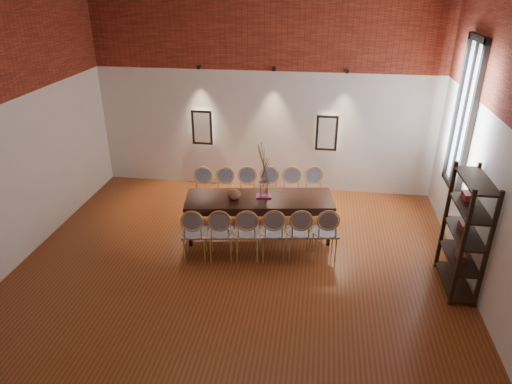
# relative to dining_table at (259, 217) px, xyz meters

# --- Properties ---
(floor) EXTENTS (7.00, 7.00, 0.02)m
(floor) POSITION_rel_dining_table_xyz_m (-0.20, -1.39, -0.39)
(floor) COLOR brown
(floor) RESTS_ON ground
(wall_back) EXTENTS (7.00, 0.10, 4.00)m
(wall_back) POSITION_rel_dining_table_xyz_m (-0.20, 2.16, 1.62)
(wall_back) COLOR silver
(wall_back) RESTS_ON ground
(wall_front) EXTENTS (7.00, 0.10, 4.00)m
(wall_front) POSITION_rel_dining_table_xyz_m (-0.20, -4.94, 1.62)
(wall_front) COLOR silver
(wall_front) RESTS_ON ground
(brick_band_back) EXTENTS (7.00, 0.02, 1.50)m
(brick_band_back) POSITION_rel_dining_table_xyz_m (-0.20, 2.09, 2.88)
(brick_band_back) COLOR maroon
(brick_band_back) RESTS_ON ground
(brick_band_front) EXTENTS (7.00, 0.02, 1.50)m
(brick_band_front) POSITION_rel_dining_table_xyz_m (-0.20, -4.87, 2.88)
(brick_band_front) COLOR maroon
(brick_band_front) RESTS_ON ground
(niche_left) EXTENTS (0.36, 0.06, 0.66)m
(niche_left) POSITION_rel_dining_table_xyz_m (-1.50, 2.06, 0.93)
(niche_left) COLOR #FFEAC6
(niche_left) RESTS_ON wall_back
(niche_right) EXTENTS (0.36, 0.06, 0.66)m
(niche_right) POSITION_rel_dining_table_xyz_m (1.10, 2.06, 0.93)
(niche_right) COLOR #FFEAC6
(niche_right) RESTS_ON wall_back
(spot_fixture_left) EXTENTS (0.08, 0.10, 0.08)m
(spot_fixture_left) POSITION_rel_dining_table_xyz_m (-1.50, 2.03, 2.17)
(spot_fixture_left) COLOR black
(spot_fixture_left) RESTS_ON wall_back
(spot_fixture_mid) EXTENTS (0.08, 0.10, 0.08)m
(spot_fixture_mid) POSITION_rel_dining_table_xyz_m (-0.00, 2.03, 2.17)
(spot_fixture_mid) COLOR black
(spot_fixture_mid) RESTS_ON wall_back
(spot_fixture_right) EXTENTS (0.08, 0.10, 0.08)m
(spot_fixture_right) POSITION_rel_dining_table_xyz_m (1.40, 2.03, 2.17)
(spot_fixture_right) COLOR black
(spot_fixture_right) RESTS_ON wall_back
(window_glass) EXTENTS (0.02, 0.78, 2.38)m
(window_glass) POSITION_rel_dining_table_xyz_m (3.26, 0.61, 1.77)
(window_glass) COLOR silver
(window_glass) RESTS_ON wall_right
(window_frame) EXTENTS (0.08, 0.90, 2.50)m
(window_frame) POSITION_rel_dining_table_xyz_m (3.24, 0.61, 1.77)
(window_frame) COLOR black
(window_frame) RESTS_ON wall_right
(window_mullion) EXTENTS (0.06, 0.06, 2.40)m
(window_mullion) POSITION_rel_dining_table_xyz_m (3.24, 0.61, 1.77)
(window_mullion) COLOR black
(window_mullion) RESTS_ON wall_right
(dining_table) EXTENTS (2.61, 1.19, 0.75)m
(dining_table) POSITION_rel_dining_table_xyz_m (0.00, 0.00, 0.00)
(dining_table) COLOR black
(dining_table) RESTS_ON floor
(chair_near_a) EXTENTS (0.50, 0.50, 0.94)m
(chair_near_a) POSITION_rel_dining_table_xyz_m (-0.93, -0.84, 0.09)
(chair_near_a) COLOR tan
(chair_near_a) RESTS_ON floor
(chair_near_b) EXTENTS (0.50, 0.50, 0.94)m
(chair_near_b) POSITION_rel_dining_table_xyz_m (-0.52, -0.77, 0.09)
(chair_near_b) COLOR tan
(chair_near_b) RESTS_ON floor
(chair_near_c) EXTENTS (0.50, 0.50, 0.94)m
(chair_near_c) POSITION_rel_dining_table_xyz_m (-0.10, -0.71, 0.09)
(chair_near_c) COLOR tan
(chair_near_c) RESTS_ON floor
(chair_near_d) EXTENTS (0.50, 0.50, 0.94)m
(chair_near_d) POSITION_rel_dining_table_xyz_m (0.31, -0.64, 0.09)
(chair_near_d) COLOR tan
(chair_near_d) RESTS_ON floor
(chair_near_e) EXTENTS (0.50, 0.50, 0.94)m
(chair_near_e) POSITION_rel_dining_table_xyz_m (0.73, -0.58, 0.09)
(chair_near_e) COLOR tan
(chair_near_e) RESTS_ON floor
(chair_near_f) EXTENTS (0.50, 0.50, 0.94)m
(chair_near_f) POSITION_rel_dining_table_xyz_m (1.14, -0.52, 0.09)
(chair_near_f) COLOR tan
(chair_near_f) RESTS_ON floor
(chair_far_a) EXTENTS (0.50, 0.50, 0.94)m
(chair_far_a) POSITION_rel_dining_table_xyz_m (-1.14, 0.52, 0.09)
(chair_far_a) COLOR tan
(chair_far_a) RESTS_ON floor
(chair_far_b) EXTENTS (0.50, 0.50, 0.94)m
(chair_far_b) POSITION_rel_dining_table_xyz_m (-0.73, 0.58, 0.09)
(chair_far_b) COLOR tan
(chair_far_b) RESTS_ON floor
(chair_far_c) EXTENTS (0.50, 0.50, 0.94)m
(chair_far_c) POSITION_rel_dining_table_xyz_m (-0.31, 0.64, 0.09)
(chair_far_c) COLOR tan
(chair_far_c) RESTS_ON floor
(chair_far_d) EXTENTS (0.50, 0.50, 0.94)m
(chair_far_d) POSITION_rel_dining_table_xyz_m (0.10, 0.71, 0.09)
(chair_far_d) COLOR tan
(chair_far_d) RESTS_ON floor
(chair_far_e) EXTENTS (0.50, 0.50, 0.94)m
(chair_far_e) POSITION_rel_dining_table_xyz_m (0.52, 0.77, 0.09)
(chair_far_e) COLOR tan
(chair_far_e) RESTS_ON floor
(chair_far_f) EXTENTS (0.50, 0.50, 0.94)m
(chair_far_f) POSITION_rel_dining_table_xyz_m (0.93, 0.84, 0.09)
(chair_far_f) COLOR tan
(chair_far_f) RESTS_ON floor
(vase) EXTENTS (0.14, 0.14, 0.30)m
(vase) POSITION_rel_dining_table_xyz_m (0.07, 0.01, 0.53)
(vase) COLOR silver
(vase) RESTS_ON dining_table
(dried_branches) EXTENTS (0.50, 0.50, 0.70)m
(dried_branches) POSITION_rel_dining_table_xyz_m (0.07, 0.01, 0.98)
(dried_branches) COLOR #4E3F2A
(dried_branches) RESTS_ON vase
(bowl) EXTENTS (0.24, 0.24, 0.18)m
(bowl) POSITION_rel_dining_table_xyz_m (-0.42, -0.12, 0.46)
(bowl) COLOR brown
(bowl) RESTS_ON dining_table
(book) EXTENTS (0.28, 0.22, 0.03)m
(book) POSITION_rel_dining_table_xyz_m (0.07, 0.04, 0.39)
(book) COLOR #9B1953
(book) RESTS_ON dining_table
(shelving_rack) EXTENTS (0.38, 1.00, 1.80)m
(shelving_rack) POSITION_rel_dining_table_xyz_m (3.08, -1.01, 0.53)
(shelving_rack) COLOR black
(shelving_rack) RESTS_ON floor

